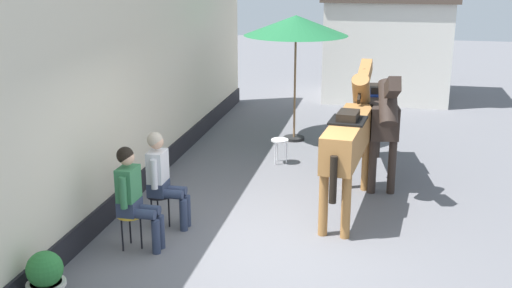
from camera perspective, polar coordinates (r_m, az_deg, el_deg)
The scene contains 10 objects.
ground_plane at distance 11.24m, azimuth 3.86°, elevation -2.70°, with size 40.00×40.00×0.00m, color slate.
pub_facade_wall at distance 10.09m, azimuth -11.71°, elevation 3.83°, with size 0.34×14.00×3.40m.
distant_cottage at distance 17.42m, azimuth 11.78°, elevation 9.93°, with size 3.40×2.60×3.50m.
seated_visitor_near at distance 8.30m, azimuth -10.98°, elevation -4.36°, with size 0.61×0.49×1.39m.
seated_visitor_far at distance 8.91m, azimuth -8.44°, elevation -2.77°, with size 0.61×0.49×1.39m.
saddled_horse_near at distance 9.48m, azimuth 8.44°, elevation 0.83°, with size 0.65×2.99×2.06m.
saddled_horse_far at distance 11.00m, azimuth 10.95°, elevation 2.89°, with size 0.75×2.99×2.06m.
flower_planter_near at distance 7.40m, azimuth -18.44°, elevation -11.38°, with size 0.43×0.43×0.64m.
cafe_parasol at distance 12.88m, azimuth 3.62°, elevation 10.55°, with size 2.10×2.10×2.58m.
spare_stool_white at distance 11.69m, azimuth 2.15°, elevation 0.14°, with size 0.32×0.32×0.46m.
Camera 1 is at (1.41, -7.53, 3.69)m, focal length 44.39 mm.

